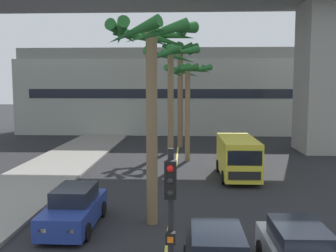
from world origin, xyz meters
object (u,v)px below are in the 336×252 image
Objects in this scene: palm_tree_mid_median at (171,70)px; palm_tree_farthest_median at (152,59)px; car_queue_third at (74,209)px; palm_tree_far_median at (188,80)px; palm_tree_near_median at (180,67)px; delivery_van at (238,156)px; traffic_light_median_near at (171,222)px.

palm_tree_farthest_median is (-0.45, -7.03, 0.13)m from palm_tree_mid_median.
palm_tree_far_median reaches higher than car_queue_third.
palm_tree_far_median is 0.89× the size of palm_tree_farthest_median.
palm_tree_near_median is at bearing 79.03° from car_queue_third.
palm_tree_mid_median is at bearing -91.82° from palm_tree_near_median.
delivery_van is 1.25× the size of traffic_light_median_near.
palm_tree_far_median is at bearing 80.06° from palm_tree_mid_median.
delivery_van reaches higher than car_queue_third.
car_queue_third is 0.59× the size of palm_tree_far_median.
palm_tree_far_median is (0.64, -6.29, -1.23)m from palm_tree_near_median.
palm_tree_near_median is at bearing 107.27° from delivery_van.
car_queue_third is 8.08m from traffic_light_median_near.
palm_tree_mid_median is (-3.92, -0.76, 5.03)m from delivery_van.
delivery_van is at bearing 77.29° from traffic_light_median_near.
car_queue_third is at bearing 120.40° from traffic_light_median_near.
delivery_van is 0.57× the size of palm_tree_near_median.
palm_tree_near_median is 1.31× the size of palm_tree_far_median.
car_queue_third is 0.78× the size of delivery_van.
palm_tree_mid_median is at bearing 92.12° from traffic_light_median_near.
car_queue_third is at bearing -131.53° from delivery_van.
palm_tree_mid_median is 5.96m from palm_tree_far_median.
car_queue_third is 0.45× the size of palm_tree_near_median.
palm_tree_mid_median is 1.10× the size of palm_tree_far_median.
delivery_van is 0.75× the size of palm_tree_far_median.
palm_tree_farthest_median reaches higher than palm_tree_far_median.
palm_tree_farthest_median is (2.98, 0.51, 5.74)m from car_queue_third.
palm_tree_farthest_median is at bearing -92.50° from palm_tree_near_median.
car_queue_third is 11.11m from delivery_van.
palm_tree_near_median is 6.44m from palm_tree_far_median.
traffic_light_median_near is 0.60× the size of palm_tree_far_median.
palm_tree_far_median is at bearing 71.61° from car_queue_third.
delivery_van is at bearing 48.47° from car_queue_third.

